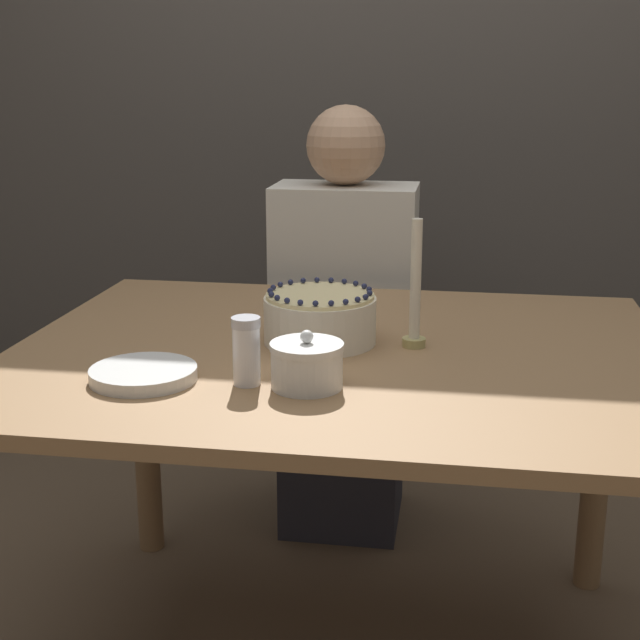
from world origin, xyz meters
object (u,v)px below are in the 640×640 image
(candle, at_px, (415,296))
(person_man_blue_shirt, at_px, (344,349))
(sugar_bowl, at_px, (307,365))
(cake, at_px, (320,318))
(sugar_shaker, at_px, (246,351))

(candle, height_order, person_man_blue_shirt, person_man_blue_shirt)
(sugar_bowl, bearing_deg, cake, 94.35)
(cake, height_order, sugar_bowl, cake)
(sugar_bowl, height_order, person_man_blue_shirt, person_man_blue_shirt)
(candle, distance_m, person_man_blue_shirt, 0.81)
(cake, xyz_separation_m, sugar_shaker, (-0.09, -0.28, 0.01))
(sugar_bowl, relative_size, person_man_blue_shirt, 0.11)
(cake, bearing_deg, sugar_bowl, -85.65)
(sugar_bowl, distance_m, person_man_blue_shirt, 1.01)
(cake, distance_m, candle, 0.20)
(sugar_shaker, bearing_deg, sugar_bowl, 1.02)
(candle, bearing_deg, person_man_blue_shirt, 108.82)
(sugar_shaker, relative_size, candle, 0.47)
(cake, height_order, person_man_blue_shirt, person_man_blue_shirt)
(sugar_bowl, bearing_deg, candle, 57.93)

